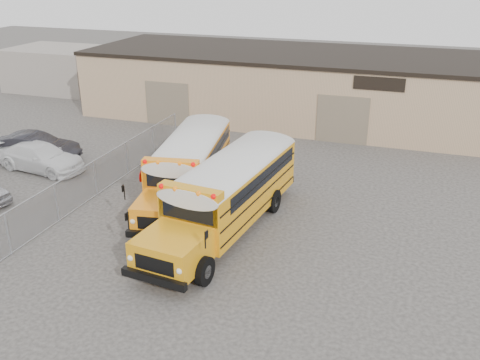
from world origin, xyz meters
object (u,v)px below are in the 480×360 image
(car_white, at_px, (41,157))
(car_dark, at_px, (35,148))
(tarp_bundle, at_px, (174,257))
(school_bus_right, at_px, (283,145))
(school_bus_left, at_px, (214,126))

(car_white, relative_size, car_dark, 1.04)
(tarp_bundle, bearing_deg, school_bus_right, 84.05)
(school_bus_right, distance_m, tarp_bundle, 10.91)
(school_bus_right, height_order, car_dark, school_bus_right)
(school_bus_right, distance_m, car_white, 13.17)
(school_bus_left, bearing_deg, car_dark, -153.56)
(tarp_bundle, bearing_deg, school_bus_left, 105.44)
(school_bus_right, relative_size, car_white, 2.10)
(school_bus_right, bearing_deg, car_white, -165.08)
(school_bus_left, xyz_separation_m, school_bus_right, (4.72, -2.20, 0.08))
(school_bus_right, relative_size, tarp_bundle, 6.28)
(school_bus_left, relative_size, car_dark, 2.10)
(school_bus_left, distance_m, car_dark, 10.29)
(car_dark, bearing_deg, school_bus_left, -75.83)
(school_bus_left, height_order, tarp_bundle, school_bus_left)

